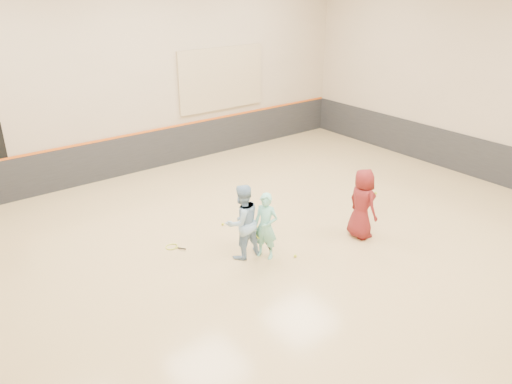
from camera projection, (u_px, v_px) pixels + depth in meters
room at (269, 211)px, 11.06m from camera, size 15.04×12.04×6.22m
wainscot_back at (148, 151)px, 15.48m from camera, size 14.90×0.04×1.20m
wainscot_right at (458, 153)px, 15.32m from camera, size 0.04×11.90×1.20m
accent_stripe at (146, 132)px, 15.22m from camera, size 14.90×0.03×0.06m
acoustic_panel at (222, 79)px, 16.26m from camera, size 3.20×0.08×2.00m
girl at (266, 226)px, 10.56m from camera, size 0.56×0.64×1.48m
instructor at (242, 222)px, 10.53m from camera, size 0.81×0.63×1.67m
young_man at (362, 204)px, 11.37m from camera, size 0.63×0.87×1.66m
held_racket at (260, 233)px, 10.73m from camera, size 0.48×0.48×0.56m
spare_racket at (171, 246)px, 11.19m from camera, size 0.63×0.63×0.08m
ball_under_racket at (295, 256)px, 10.80m from camera, size 0.07×0.07×0.07m
ball_in_hand at (376, 193)px, 11.24m from camera, size 0.07×0.07×0.07m
ball_beside_spare at (223, 224)px, 12.17m from camera, size 0.07×0.07×0.07m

